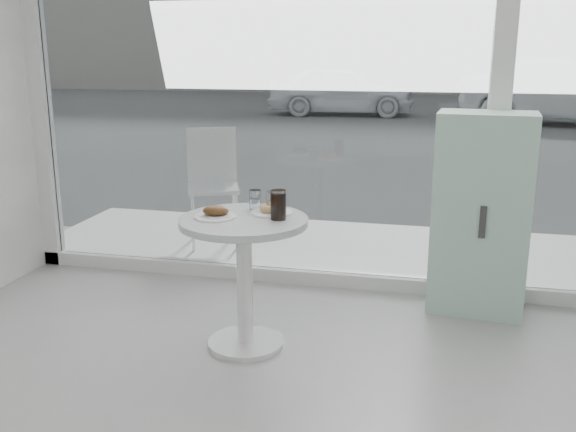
% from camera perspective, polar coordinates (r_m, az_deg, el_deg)
% --- Properties ---
extents(storefront, '(5.00, 0.14, 3.00)m').
position_cam_1_polar(storefront, '(4.41, 7.58, 14.93)').
color(storefront, silver).
rests_on(storefront, ground).
extents(main_table, '(0.72, 0.72, 0.77)m').
position_cam_1_polar(main_table, '(3.62, -3.91, -3.53)').
color(main_table, white).
rests_on(main_table, ground).
extents(patio_deck, '(5.60, 1.60, 0.05)m').
position_cam_1_polar(patio_deck, '(5.47, 7.07, -3.07)').
color(patio_deck, white).
rests_on(patio_deck, ground).
extents(street, '(40.00, 24.00, 0.00)m').
position_cam_1_polar(street, '(17.48, 11.52, 8.82)').
color(street, '#3E3E3E').
rests_on(street, ground).
extents(mint_cabinet, '(0.63, 0.45, 1.30)m').
position_cam_1_polar(mint_cabinet, '(4.31, 16.76, 0.18)').
color(mint_cabinet, '#9FCBB2').
rests_on(mint_cabinet, ground).
extents(patio_chair, '(0.55, 0.55, 0.98)m').
position_cam_1_polar(patio_chair, '(5.52, -6.68, 3.34)').
color(patio_chair, white).
rests_on(patio_chair, patio_deck).
extents(car_white, '(3.85, 1.80, 1.28)m').
position_cam_1_polar(car_white, '(17.06, 4.77, 11.08)').
color(car_white, white).
rests_on(car_white, street).
extents(car_silver, '(4.65, 2.66, 1.45)m').
position_cam_1_polar(car_silver, '(15.99, 23.37, 10.04)').
color(car_silver, '#A2A5A9').
rests_on(car_silver, street).
extents(plate_fritter, '(0.23, 0.23, 0.07)m').
position_cam_1_polar(plate_fritter, '(3.58, -6.42, 0.26)').
color(plate_fritter, white).
rests_on(plate_fritter, main_table).
extents(plate_donut, '(0.24, 0.24, 0.06)m').
position_cam_1_polar(plate_donut, '(3.64, -1.48, 0.53)').
color(plate_donut, white).
rests_on(plate_donut, main_table).
extents(water_tumbler_a, '(0.07, 0.07, 0.11)m').
position_cam_1_polar(water_tumbler_a, '(3.74, -2.94, 1.36)').
color(water_tumbler_a, white).
rests_on(water_tumbler_a, main_table).
extents(water_tumbler_b, '(0.07, 0.07, 0.12)m').
position_cam_1_polar(water_tumbler_b, '(3.68, -1.40, 1.19)').
color(water_tumbler_b, white).
rests_on(water_tumbler_b, main_table).
extents(cola_glass, '(0.09, 0.09, 0.16)m').
position_cam_1_polar(cola_glass, '(3.51, -0.87, 0.95)').
color(cola_glass, white).
rests_on(cola_glass, main_table).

